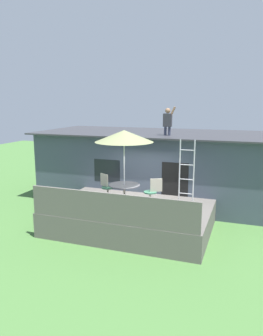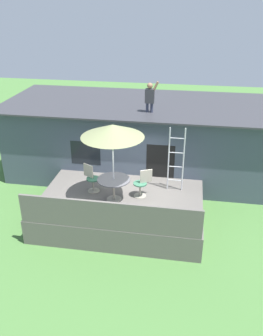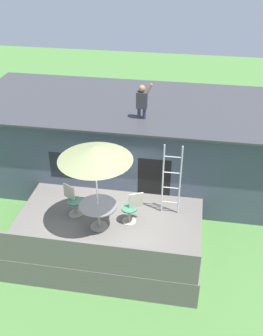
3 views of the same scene
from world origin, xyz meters
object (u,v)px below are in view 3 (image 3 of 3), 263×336
person_figure (142,99)px  patio_chair_left (73,200)px  patio_umbrella (95,153)px  step_ladder (171,180)px  patio_table (98,210)px  patio_chair_right (132,208)px

person_figure → patio_chair_left: bearing=-126.9°
patio_umbrella → step_ladder: patio_umbrella is taller
patio_table → patio_chair_left: (-0.86, 0.47, -0.13)m
person_figure → patio_table: bearing=-106.4°
step_ladder → patio_chair_left: bearing=-169.1°
patio_chair_right → step_ladder: bearing=-174.9°
patio_umbrella → patio_chair_right: (0.85, 0.40, -1.89)m
patio_umbrella → patio_chair_right: 2.11m
patio_umbrella → patio_chair_right: bearing=25.2°
patio_chair_left → patio_chair_right: (1.71, -0.07, 0.00)m
person_figure → patio_chair_right: 3.22m
person_figure → patio_chair_right: (0.07, -2.25, -2.29)m
patio_umbrella → patio_chair_right: size_ratio=2.76×
patio_table → patio_chair_right: (0.85, 0.40, -0.13)m
patio_chair_left → patio_chair_right: bearing=26.4°
patio_table → patio_chair_right: size_ratio=1.13×
patio_chair_left → person_figure: bearing=81.9°
patio_table → step_ladder: size_ratio=0.47×
patio_umbrella → step_ladder: (1.87, 1.00, -1.25)m
step_ladder → patio_chair_right: (-1.02, -0.60, -0.64)m
patio_chair_right → patio_chair_left: bearing=-27.6°
patio_umbrella → patio_chair_left: 2.13m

